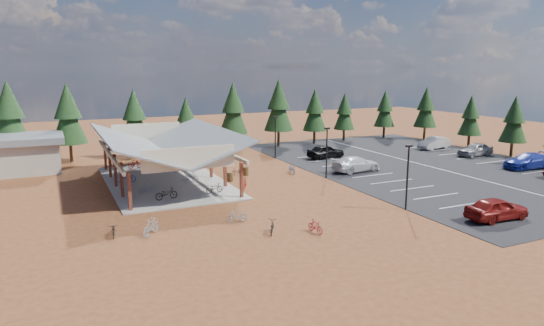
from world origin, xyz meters
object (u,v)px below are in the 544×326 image
object	(u,v)px
lamp_post_1	(327,149)
bike_3	(135,164)
bike_0	(166,194)
bike_6	(170,169)
bike_1	(148,187)
car_7	(528,161)
car_3	(356,164)
car_0	(497,209)
car_4	(326,151)
trash_bin_0	(230,177)
bike_8	(113,230)
bike_14	(292,169)
bike_4	(214,188)
lamp_post_2	(275,134)
bike_13	(237,216)
car_9	(434,143)
bike_7	(170,164)
lamp_post_0	(408,173)
trash_bin_1	(246,171)
bike_9	(151,227)
outbuilding	(8,154)
car_8	(475,149)
bike_5	(189,177)
bike_12	(272,227)
bike_11	(315,226)
bike_pavilion	(164,143)

from	to	relation	value
lamp_post_1	bike_3	bearing A→B (deg)	143.34
bike_0	bike_6	bearing A→B (deg)	-23.16
bike_1	car_7	world-z (taller)	car_7
car_3	car_0	bearing A→B (deg)	173.04
car_4	bike_0	bearing A→B (deg)	109.00
trash_bin_0	bike_8	bearing A→B (deg)	-136.90
bike_14	bike_3	bearing A→B (deg)	157.66
bike_4	bike_14	distance (m)	11.14
lamp_post_2	bike_8	world-z (taller)	lamp_post_2
bike_13	car_9	xyz separation A→B (m)	(35.47, 18.30, 0.39)
bike_7	lamp_post_1	bearing A→B (deg)	-144.66
lamp_post_0	bike_6	xyz separation A→B (m)	(-13.71, 20.59, -2.46)
trash_bin_1	bike_3	distance (m)	12.55
bike_7	bike_14	distance (m)	13.37
bike_0	bike_13	size ratio (longest dim) A/B	1.25
bike_1	bike_7	xyz separation A→B (m)	(4.13, 9.41, 0.03)
bike_9	car_9	bearing A→B (deg)	-113.06
lamp_post_0	bike_13	distance (m)	13.55
lamp_post_1	bike_1	bearing A→B (deg)	175.57
outbuilding	car_9	bearing A→B (deg)	-7.73
car_9	bike_13	bearing A→B (deg)	-71.82
lamp_post_2	bike_8	size ratio (longest dim) A/B	3.07
outbuilding	car_9	xyz separation A→B (m)	(51.43, -6.99, -1.17)
car_8	trash_bin_1	bearing A→B (deg)	-97.27
trash_bin_0	bike_5	xyz separation A→B (m)	(-3.82, 0.83, 0.18)
bike_6	car_8	distance (m)	37.42
trash_bin_1	bike_5	xyz separation A→B (m)	(-6.19, -1.02, 0.18)
outbuilding	car_3	size ratio (longest dim) A/B	1.98
outbuilding	trash_bin_0	world-z (taller)	outbuilding
car_3	car_9	xyz separation A→B (m)	(17.96, 7.66, 0.01)
bike_1	car_8	world-z (taller)	car_8
bike_4	bike_12	bearing A→B (deg)	168.02
bike_12	car_9	distance (m)	40.49
bike_1	outbuilding	bearing A→B (deg)	32.29
lamp_post_1	bike_11	xyz separation A→B (m)	(-9.10, -13.70, -2.52)
bike_3	bike_8	xyz separation A→B (m)	(-4.83, -21.15, -0.13)
bike_3	bike_13	bearing A→B (deg)	171.93
bike_14	lamp_post_2	bearing A→B (deg)	85.43
bike_6	car_4	distance (m)	19.30
bike_1	car_9	bearing A→B (deg)	-85.19
bike_4	bike_9	world-z (taller)	bike_9
outbuilding	bike_11	xyz separation A→B (m)	(19.90, -29.70, -1.57)
lamp_post_0	car_7	bearing A→B (deg)	16.67
bike_1	car_3	size ratio (longest dim) A/B	0.29
bike_7	car_0	distance (m)	32.68
car_4	bike_4	bearing A→B (deg)	113.44
lamp_post_1	car_3	size ratio (longest dim) A/B	0.93
bike_pavilion	bike_5	xyz separation A→B (m)	(1.97, -1.39, -3.20)
bike_13	bike_6	bearing A→B (deg)	-170.25
bike_12	car_8	world-z (taller)	car_8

